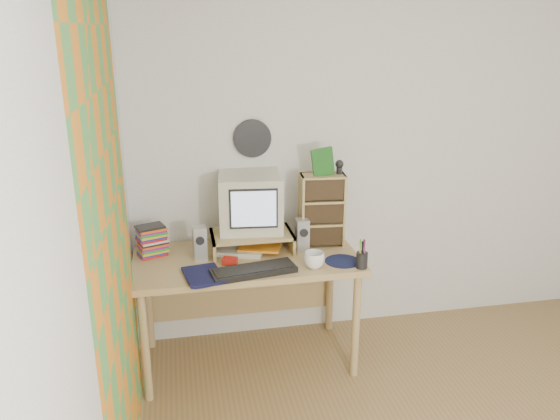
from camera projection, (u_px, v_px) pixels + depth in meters
name	position (u px, v px, depth m)	size (l,w,h in m)	color
back_wall	(384.00, 159.00, 3.80)	(3.50, 3.50, 0.00)	white
left_wall	(88.00, 296.00, 1.85)	(3.50, 3.50, 0.00)	white
curtain	(115.00, 265.00, 2.33)	(2.20, 2.20, 0.00)	orange
wall_disc	(252.00, 139.00, 3.55)	(0.25, 0.25, 0.02)	black
desk	(245.00, 272.00, 3.52)	(1.40, 0.70, 0.75)	tan
monitor_riser	(252.00, 237.00, 3.49)	(0.52, 0.30, 0.12)	tan
crt_monitor	(250.00, 203.00, 3.47)	(0.38, 0.38, 0.36)	beige
speaker_left	(200.00, 243.00, 3.36)	(0.08, 0.08, 0.21)	#A8A9AD
speaker_right	(302.00, 235.00, 3.48)	(0.08, 0.08, 0.21)	#A8A9AD
keyboard	(253.00, 271.00, 3.19)	(0.50, 0.17, 0.03)	black
dvd_stack	(152.00, 238.00, 3.41)	(0.17, 0.12, 0.24)	brown
cd_rack	(322.00, 210.00, 3.54)	(0.29, 0.15, 0.48)	tan
mug	(314.00, 260.00, 3.25)	(0.12, 0.12, 0.10)	white
diary	(185.00, 276.00, 3.10)	(0.25, 0.19, 0.05)	#0F1037
mousepad	(342.00, 261.00, 3.35)	(0.22, 0.22, 0.00)	#101C37
pen_cup	(362.00, 257.00, 3.24)	(0.07, 0.07, 0.14)	black
papers	(248.00, 248.00, 3.50)	(0.30, 0.22, 0.04)	beige
red_box	(230.00, 261.00, 3.30)	(0.09, 0.05, 0.04)	#B21D13
game_box	(323.00, 162.00, 3.42)	(0.14, 0.03, 0.17)	#1A5919
webcam	(339.00, 167.00, 3.47)	(0.05, 0.05, 0.09)	black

